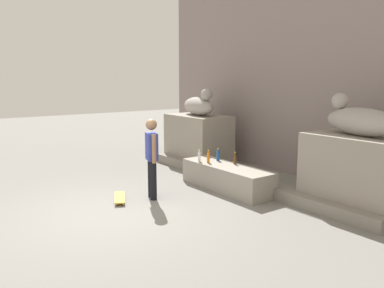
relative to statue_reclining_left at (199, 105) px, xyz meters
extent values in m
plane|color=slate|center=(2.48, -3.81, -1.71)|extent=(40.00, 40.00, 0.00)
cube|color=gray|center=(2.48, 1.53, 1.28)|extent=(10.58, 0.60, 5.99)
cube|color=gray|center=(-0.04, 0.01, -1.00)|extent=(1.92, 1.16, 1.43)
cube|color=gray|center=(4.99, 0.01, -1.00)|extent=(1.92, 1.16, 1.43)
ellipsoid|color=#A09993|center=(-0.04, 0.01, -0.02)|extent=(1.68, 0.90, 0.52)
sphere|color=#A09993|center=(0.50, -0.11, 0.33)|extent=(0.32, 0.32, 0.32)
ellipsoid|color=#A09993|center=(4.99, 0.01, -0.02)|extent=(1.68, 0.85, 0.52)
sphere|color=#A09993|center=(4.45, 0.11, 0.33)|extent=(0.32, 0.32, 0.32)
cube|color=gray|center=(2.48, -1.07, -1.44)|extent=(2.40, 0.74, 0.55)
cylinder|color=black|center=(2.18, -2.81, -1.30)|extent=(0.14, 0.14, 0.82)
cylinder|color=black|center=(1.99, -2.75, -1.30)|extent=(0.14, 0.14, 0.82)
cube|color=#333F99|center=(2.09, -2.78, -0.61)|extent=(0.40, 0.30, 0.56)
sphere|color=#8C6647|center=(2.09, -2.78, -0.16)|extent=(0.23, 0.23, 0.23)
cylinder|color=#8C6647|center=(2.30, -2.85, -0.62)|extent=(0.09, 0.09, 0.58)
cylinder|color=#8C6647|center=(1.88, -2.71, -0.62)|extent=(0.09, 0.09, 0.58)
cube|color=gold|center=(1.83, -3.41, -1.64)|extent=(0.81, 0.52, 0.02)
cylinder|color=white|center=(1.53, -3.34, -1.68)|extent=(0.06, 0.05, 0.06)
cylinder|color=white|center=(1.59, -3.22, -1.68)|extent=(0.06, 0.05, 0.06)
cylinder|color=white|center=(2.07, -3.60, -1.68)|extent=(0.06, 0.05, 0.06)
cylinder|color=white|center=(2.13, -3.47, -1.68)|extent=(0.06, 0.05, 0.06)
cylinder|color=orange|center=(2.00, -1.23, -1.05)|extent=(0.07, 0.07, 0.23)
cylinder|color=orange|center=(2.00, -1.23, -0.91)|extent=(0.03, 0.03, 0.06)
cylinder|color=yellow|center=(2.00, -1.23, -0.87)|extent=(0.04, 0.04, 0.01)
cylinder|color=silver|center=(1.77, -1.32, -1.06)|extent=(0.07, 0.07, 0.22)
cylinder|color=silver|center=(1.77, -1.32, -0.92)|extent=(0.03, 0.03, 0.06)
cylinder|color=yellow|center=(1.77, -1.32, -0.88)|extent=(0.04, 0.04, 0.01)
cylinder|color=#194C99|center=(1.96, -0.90, -1.06)|extent=(0.08, 0.08, 0.22)
cylinder|color=#194C99|center=(1.96, -0.90, -0.92)|extent=(0.03, 0.03, 0.06)
cylinder|color=yellow|center=(1.96, -0.90, -0.88)|extent=(0.04, 0.04, 0.01)
cylinder|color=#593314|center=(2.47, -0.83, -1.06)|extent=(0.06, 0.06, 0.20)
cylinder|color=#593314|center=(2.47, -0.83, -0.93)|extent=(0.03, 0.03, 0.06)
cylinder|color=yellow|center=(2.47, -0.83, -0.89)|extent=(0.03, 0.03, 0.01)
cube|color=gray|center=(2.48, -0.59, -1.59)|extent=(6.94, 0.50, 0.24)
camera|label=1|loc=(8.94, -6.74, 0.77)|focal=36.49mm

